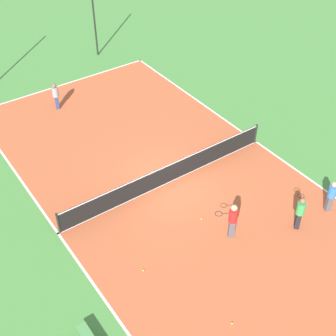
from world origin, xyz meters
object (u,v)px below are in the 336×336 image
tennis_ball_left_sideline (143,270)px  fence_post_back_right (94,17)px  tennis_net (168,173)px  player_coach_red (233,219)px  tennis_ball_far_baseline (201,219)px  player_baseline_gray (56,95)px  player_far_green (300,211)px  player_near_blue (331,195)px  tennis_ball_midcourt (232,323)px

tennis_ball_left_sideline → fence_post_back_right: (7.55, 17.58, 2.61)m
tennis_net → player_coach_red: 4.33m
tennis_ball_far_baseline → tennis_net: bearing=85.4°
tennis_net → tennis_ball_far_baseline: size_ratio=165.70×
player_baseline_gray → tennis_ball_left_sideline: bearing=12.6°
player_far_green → player_near_blue: bearing=-46.8°
player_far_green → player_coach_red: 2.91m
player_far_green → tennis_ball_far_baseline: bearing=93.6°
tennis_ball_far_baseline → tennis_ball_left_sideline: (-3.58, -0.87, 0.00)m
tennis_net → player_coach_red: player_coach_red is taller
player_baseline_gray → tennis_ball_midcourt: player_baseline_gray is taller
player_coach_red → tennis_ball_left_sideline: 4.15m
fence_post_back_right → player_near_blue: bearing=-87.1°
tennis_net → tennis_ball_midcourt: (-2.50, -7.47, -0.53)m
player_coach_red → tennis_ball_far_baseline: player_coach_red is taller
tennis_ball_far_baseline → tennis_ball_midcourt: 5.15m
player_far_green → tennis_ball_left_sideline: (-6.62, 1.81, -0.93)m
tennis_ball_far_baseline → tennis_ball_midcourt: (-2.27, -4.62, 0.00)m
tennis_ball_far_baseline → tennis_ball_left_sideline: 3.68m
player_near_blue → tennis_net: bearing=-26.1°
tennis_net → tennis_ball_far_baseline: 2.91m
player_baseline_gray → tennis_ball_far_baseline: size_ratio=23.53×
player_near_blue → player_coach_red: (-4.55, 1.29, 0.11)m
tennis_net → fence_post_back_right: (3.75, 13.85, 2.08)m
player_coach_red → fence_post_back_right: size_ratio=0.33×
tennis_ball_left_sideline → fence_post_back_right: bearing=66.8°
player_far_green → player_coach_red: size_ratio=0.94×
tennis_net → tennis_ball_left_sideline: bearing=-135.6°
player_far_green → tennis_ball_midcourt: bearing=155.0°
player_far_green → player_coach_red: player_coach_red is taller
player_baseline_gray → player_far_green: player_far_green is taller
tennis_net → tennis_ball_midcourt: bearing=-108.5°
tennis_ball_midcourt → fence_post_back_right: (6.24, 21.33, 2.61)m
tennis_ball_far_baseline → tennis_ball_left_sideline: bearing=-166.3°
player_coach_red → tennis_ball_far_baseline: 1.81m
player_near_blue → tennis_ball_far_baseline: size_ratio=23.81×
tennis_ball_far_baseline → tennis_ball_midcourt: bearing=-116.1°
tennis_ball_left_sideline → fence_post_back_right: size_ratio=0.01×
player_far_green → player_baseline_gray: bearing=61.5°
player_baseline_gray → player_near_blue: player_near_blue is taller
player_far_green → fence_post_back_right: fence_post_back_right is taller
fence_post_back_right → player_baseline_gray: bearing=-137.5°
tennis_net → tennis_ball_midcourt: size_ratio=165.70×
player_baseline_gray → player_near_blue: bearing=45.9°
tennis_net → player_coach_red: size_ratio=6.31×
player_near_blue → tennis_ball_left_sideline: player_near_blue is taller
tennis_net → player_baseline_gray: bearing=99.4°
player_baseline_gray → tennis_ball_left_sideline: 13.00m
player_far_green → tennis_ball_midcourt: player_far_green is taller
tennis_net → tennis_ball_midcourt: tennis_net is taller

